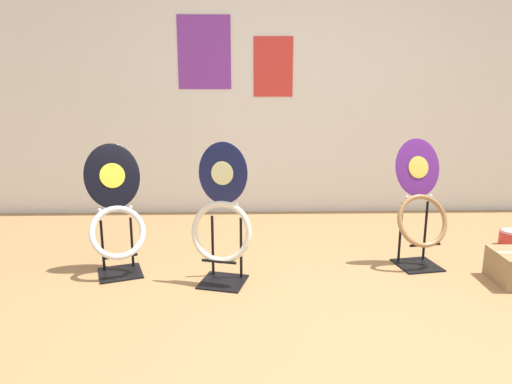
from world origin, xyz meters
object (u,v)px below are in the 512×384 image
(toilet_seat_display_purple_note, at_px, (420,209))
(paint_can, at_px, (511,238))
(toilet_seat_display_navy_moon, at_px, (222,222))
(toilet_seat_display_jazz_black, at_px, (116,216))

(toilet_seat_display_purple_note, xyz_separation_m, paint_can, (0.90, 0.37, -0.34))
(toilet_seat_display_navy_moon, xyz_separation_m, paint_can, (2.27, 0.64, -0.34))
(toilet_seat_display_navy_moon, distance_m, paint_can, 2.38)
(toilet_seat_display_jazz_black, height_order, toilet_seat_display_navy_moon, toilet_seat_display_navy_moon)
(toilet_seat_display_purple_note, bearing_deg, toilet_seat_display_navy_moon, -168.75)
(toilet_seat_display_purple_note, xyz_separation_m, toilet_seat_display_jazz_black, (-2.09, -0.07, -0.01))
(paint_can, bearing_deg, toilet_seat_display_navy_moon, -164.25)
(toilet_seat_display_jazz_black, relative_size, paint_can, 4.76)
(toilet_seat_display_navy_moon, relative_size, paint_can, 4.99)
(toilet_seat_display_purple_note, relative_size, toilet_seat_display_navy_moon, 0.98)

